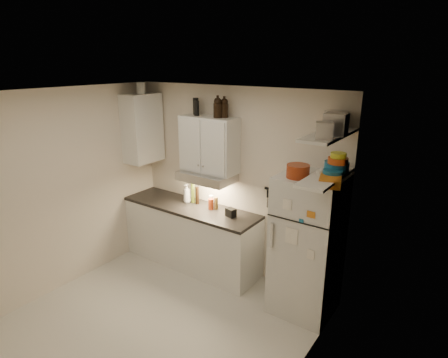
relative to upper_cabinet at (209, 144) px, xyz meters
The scene contains 36 objects.
floor 2.29m from the upper_cabinet, 77.33° to the right, with size 3.20×3.00×0.02m, color silver.
ceiling 1.58m from the upper_cabinet, 77.33° to the right, with size 3.20×3.00×0.02m, color silver.
back_wall 0.63m from the upper_cabinet, 30.26° to the left, with size 3.20×0.02×2.60m, color beige.
left_wall 1.94m from the upper_cabinet, 134.46° to the right, with size 0.02×3.00×2.60m, color beige.
right_wall 2.39m from the upper_cabinet, 34.95° to the right, with size 0.02×3.00×2.60m, color beige.
base_cabinet 1.41m from the upper_cabinet, 151.63° to the right, with size 2.10×0.60×0.88m, color white.
countertop 0.97m from the upper_cabinet, 151.63° to the right, with size 2.10×0.62×0.04m, color black.
upper_cabinet is the anchor object (origin of this frame).
side_cabinet 1.15m from the upper_cabinet, behind, with size 0.33×0.55×1.00m, color white.
range_hood 0.44m from the upper_cabinet, 90.00° to the right, with size 0.76×0.46×0.12m, color silver.
fridge 1.84m from the upper_cabinet, ahead, with size 0.70×0.68×1.70m, color silver.
shelf_hi 1.82m from the upper_cabinet, 10.05° to the right, with size 0.30×0.95×0.03m, color white.
shelf_lo 1.78m from the upper_cabinet, 10.05° to the right, with size 0.30×0.95×0.03m, color white.
knife_strip 1.13m from the upper_cabinet, ahead, with size 0.42×0.02×0.03m, color black.
dutch_oven 1.48m from the upper_cabinet, 12.47° to the right, with size 0.25×0.25×0.14m, color maroon.
book_stack 1.86m from the upper_cabinet, 11.85° to the right, with size 0.21×0.26×0.09m, color orange.
spice_jar 1.70m from the upper_cabinet, ahead, with size 0.07×0.07×0.11m, color silver.
stock_pot 1.76m from the upper_cabinet, ahead, with size 0.26×0.26×0.18m, color silver.
tin_a 1.92m from the upper_cabinet, 11.42° to the right, with size 0.21×0.19×0.21m, color #AAAAAD.
tin_b 1.95m from the upper_cabinet, 18.58° to the right, with size 0.15×0.15×0.15m, color #AAAAAD.
bowl_teal 1.78m from the upper_cabinet, ahead, with size 0.26×0.26×0.10m, color #185F86.
bowl_orange 1.82m from the upper_cabinet, ahead, with size 0.21×0.21×0.06m, color #B84111.
bowl_yellow 1.82m from the upper_cabinet, ahead, with size 0.16×0.16×0.05m, color gold.
plates 1.81m from the upper_cabinet, ahead, with size 0.20×0.20×0.05m, color #185F86.
growler_a 0.53m from the upper_cabinet, ahead, with size 0.11×0.11×0.26m, color black, non-canonical shape.
growler_b 0.55m from the upper_cabinet, 11.27° to the left, with size 0.11×0.11×0.25m, color black, non-canonical shape.
thermos_a 0.51m from the upper_cabinet, 169.08° to the right, with size 0.07×0.07×0.20m, color black.
thermos_b 0.56m from the upper_cabinet, 167.66° to the left, with size 0.08×0.08×0.22m, color black.
side_jar 1.31m from the upper_cabinet, behind, with size 0.12×0.12×0.17m, color silver.
soap_bottle 0.84m from the upper_cabinet, behind, with size 0.12×0.12×0.31m, color white.
pepper_mill 0.83m from the upper_cabinet, ahead, with size 0.06×0.06×0.18m, color brown.
oil_bottle 0.82m from the upper_cabinet, behind, with size 0.06×0.06×0.29m, color #5B6E1B.
vinegar_bottle 0.81m from the upper_cabinet, behind, with size 0.05×0.05×0.26m, color black.
clear_bottle 0.81m from the upper_cabinet, 20.92° to the right, with size 0.06×0.06×0.18m, color silver.
red_jar 0.83m from the upper_cabinet, 43.40° to the right, with size 0.08×0.08×0.15m, color maroon.
caddy 0.96m from the upper_cabinet, 14.39° to the right, with size 0.13×0.09×0.11m, color black.
Camera 1 is at (2.71, -2.59, 2.91)m, focal length 30.00 mm.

